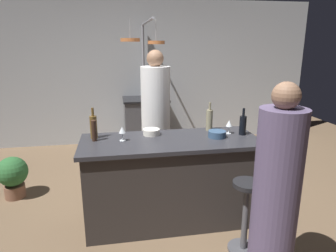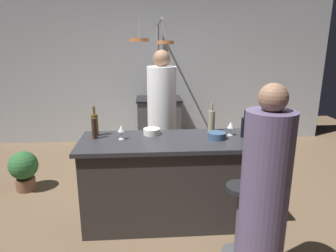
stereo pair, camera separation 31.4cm
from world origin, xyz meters
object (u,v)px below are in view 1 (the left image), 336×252
bar_stool_right (246,213)px  guest_right (275,198)px  potted_plant (13,175)px  wine_glass_by_chef (122,131)px  wine_bottle_amber (94,126)px  wine_glass_near_right_guest (229,124)px  stove_range (146,122)px  pepper_mill (94,131)px  mixing_bowl_blue (217,134)px  chef (156,124)px  wine_bottle_dark (243,125)px  wine_bottle_white (209,120)px  mixing_bowl_ceramic (151,132)px

bar_stool_right → guest_right: 0.54m
potted_plant → wine_glass_by_chef: (1.32, -0.76, 0.71)m
wine_bottle_amber → wine_glass_near_right_guest: 1.41m
stove_range → wine_glass_by_chef: bearing=-101.2°
wine_bottle_amber → wine_glass_by_chef: 0.32m
wine_glass_near_right_guest → pepper_mill: bearing=-179.7°
mixing_bowl_blue → bar_stool_right: bearing=-82.6°
pepper_mill → wine_glass_near_right_guest: pepper_mill is taller
chef → wine_bottle_dark: 1.22m
pepper_mill → wine_glass_near_right_guest: (1.40, 0.01, 0.00)m
potted_plant → wine_bottle_white: bearing=-13.5°
wine_glass_near_right_guest → mixing_bowl_blue: size_ratio=0.80×
guest_right → wine_glass_by_chef: size_ratio=10.90×
guest_right → wine_glass_by_chef: bearing=135.4°
wine_glass_by_chef → mixing_bowl_blue: wine_glass_by_chef is taller
wine_bottle_amber → pepper_mill: bearing=-84.5°
wine_bottle_dark → wine_glass_near_right_guest: 0.14m
mixing_bowl_ceramic → guest_right: bearing=-57.6°
wine_bottle_amber → mixing_bowl_ceramic: wine_bottle_amber is taller
wine_glass_near_right_guest → wine_bottle_dark: bearing=-27.0°
chef → pepper_mill: 1.13m
stove_range → pepper_mill: 2.54m
guest_right → wine_glass_near_right_guest: bearing=87.1°
mixing_bowl_blue → wine_bottle_amber: bearing=171.2°
guest_right → mixing_bowl_blue: 1.03m
potted_plant → wine_glass_near_right_guest: (2.45, -0.71, 0.71)m
guest_right → mixing_bowl_blue: (-0.11, 1.01, 0.20)m
pepper_mill → mixing_bowl_blue: (1.23, -0.10, -0.07)m
chef → wine_bottle_white: size_ratio=5.58×
potted_plant → pepper_mill: (1.05, -0.71, 0.71)m
stove_range → pepper_mill: size_ratio=4.24×
guest_right → wine_glass_by_chef: guest_right is taller
pepper_mill → wine_bottle_dark: (1.53, -0.06, 0.00)m
potted_plant → wine_glass_near_right_guest: bearing=-16.1°
wine_bottle_amber → wine_glass_by_chef: wine_bottle_amber is taller
chef → wine_bottle_dark: size_ratio=6.16×
wine_bottle_amber → mixing_bowl_blue: bearing=-8.8°
pepper_mill → wine_bottle_amber: size_ratio=0.67×
wine_bottle_dark → mixing_bowl_blue: (-0.29, -0.04, -0.07)m
stove_range → chef: 1.56m
guest_right → wine_bottle_white: 1.31m
wine_glass_near_right_guest → stove_range: bearing=105.5°
bar_stool_right → wine_bottle_white: 1.09m
wine_glass_near_right_guest → mixing_bowl_ceramic: wine_glass_near_right_guest is taller
chef → wine_bottle_amber: bearing=-134.6°
mixing_bowl_ceramic → wine_glass_near_right_guest: bearing=-6.5°
wine_bottle_white → wine_bottle_amber: bearing=-176.7°
bar_stool_right → guest_right: (0.03, -0.39, 0.36)m
wine_bottle_dark → wine_glass_near_right_guest: wine_bottle_dark is taller
wine_glass_near_right_guest → mixing_bowl_blue: 0.21m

